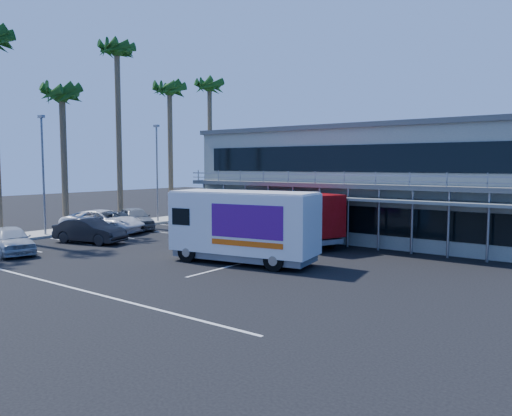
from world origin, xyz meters
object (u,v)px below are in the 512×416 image
Objects in this scene: parked_car_a at (11,240)px; parked_car_b at (90,231)px; red_truck at (286,215)px; white_van at (243,225)px.

parked_car_a reaches higher than parked_car_b.
white_van is (1.84, -6.55, 0.14)m from red_truck.
parked_car_b is (-9.66, -7.35, -0.98)m from red_truck.
white_van is at bearing -100.50° from parked_car_b.
red_truck is 15.69m from parked_car_a.
parked_car_a is (-11.66, -5.64, -1.12)m from white_van.
parked_car_b is (-11.49, -0.80, -1.12)m from white_van.
red_truck is 2.14× the size of parked_car_a.
red_truck is 6.80m from white_van.
red_truck is at bearing -24.60° from parked_car_a.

